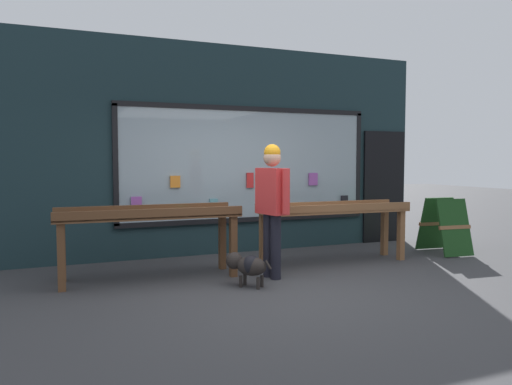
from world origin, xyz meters
The scene contains 7 objects.
ground_plane centered at (0.00, 0.00, 0.00)m, with size 40.00×40.00×0.00m, color #38383A.
shopfront_facade centered at (0.07, 2.39, 1.70)m, with size 7.60×0.29×3.45m.
display_table_left centered at (-1.40, 0.98, 0.76)m, with size 2.37×0.76×0.95m.
display_table_right centered at (1.40, 0.97, 0.72)m, with size 2.37×0.68×0.91m.
person_browsing centered at (0.11, 0.41, 1.05)m, with size 0.31×0.68×1.77m.
small_dog centered at (-0.36, 0.11, 0.27)m, with size 0.49×0.50×0.42m.
sandwich_board_sign centered at (3.50, 0.89, 0.47)m, with size 0.65×0.86×0.91m.
Camera 1 is at (-2.60, -5.53, 1.57)m, focal length 35.00 mm.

